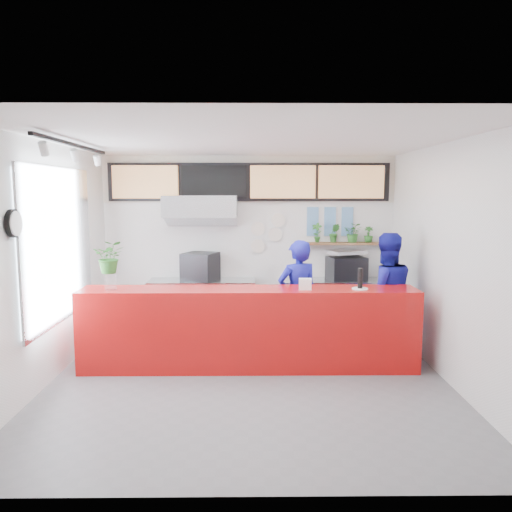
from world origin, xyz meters
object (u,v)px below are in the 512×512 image
(service_counter, at_px, (249,329))
(espresso_machine, at_px, (346,268))
(pepper_mill, at_px, (360,278))
(staff_center, at_px, (298,298))
(panini_oven, at_px, (200,266))
(staff_right, at_px, (385,295))

(service_counter, relative_size, espresso_machine, 7.40)
(pepper_mill, bearing_deg, service_counter, 177.29)
(staff_center, relative_size, pepper_mill, 6.33)
(staff_center, bearing_deg, panini_oven, -59.34)
(staff_center, bearing_deg, staff_right, 158.48)
(panini_oven, height_order, staff_right, staff_right)
(service_counter, relative_size, staff_center, 2.65)
(panini_oven, relative_size, staff_center, 0.30)
(panini_oven, height_order, espresso_machine, panini_oven)
(panini_oven, xyz_separation_m, pepper_mill, (2.30, -1.87, 0.12))
(staff_center, xyz_separation_m, staff_right, (1.27, -0.03, 0.05))
(staff_right, distance_m, pepper_mill, 0.86)
(service_counter, xyz_separation_m, staff_right, (1.98, 0.53, 0.35))
(panini_oven, relative_size, pepper_mill, 1.92)
(staff_right, bearing_deg, staff_center, -6.63)
(service_counter, xyz_separation_m, espresso_machine, (1.65, 1.80, 0.55))
(staff_center, xyz_separation_m, pepper_mill, (0.77, -0.63, 0.40))
(service_counter, relative_size, pepper_mill, 16.77)
(espresso_machine, xyz_separation_m, staff_right, (0.33, -1.27, -0.19))
(staff_center, height_order, pepper_mill, staff_center)
(staff_center, height_order, staff_right, staff_right)
(service_counter, bearing_deg, panini_oven, 114.65)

